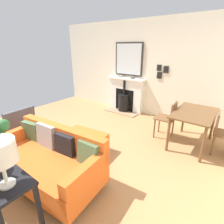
# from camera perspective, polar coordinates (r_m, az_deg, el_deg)

# --- Properties ---
(ground_plane) EXTENTS (5.55, 5.58, 0.01)m
(ground_plane) POSITION_cam_1_polar(r_m,az_deg,el_deg) (3.69, -14.91, -11.52)
(ground_plane) COLOR #A87A4C
(wall_left) EXTENTS (0.12, 5.58, 2.63)m
(wall_left) POSITION_cam_1_polar(r_m,az_deg,el_deg) (5.31, 8.18, 14.10)
(wall_left) COLOR silver
(wall_left) RESTS_ON ground
(fireplace) EXTENTS (0.55, 1.20, 1.04)m
(fireplace) POSITION_cam_1_polar(r_m,az_deg,el_deg) (5.42, 4.49, 5.10)
(fireplace) COLOR #9E7A5B
(fireplace) RESTS_ON ground
(mirror_over_mantel) EXTENTS (0.04, 0.91, 0.94)m
(mirror_over_mantel) POSITION_cam_1_polar(r_m,az_deg,el_deg) (5.32, 5.53, 16.97)
(mirror_over_mantel) COLOR #2D2823
(mantel_bowl_near) EXTENTS (0.14, 0.14, 0.05)m
(mantel_bowl_near) POSITION_cam_1_polar(r_m,az_deg,el_deg) (5.42, 2.89, 11.72)
(mantel_bowl_near) COLOR #9E9384
(mantel_bowl_near) RESTS_ON fireplace
(mantel_bowl_far) EXTENTS (0.12, 0.12, 0.04)m
(mantel_bowl_far) POSITION_cam_1_polar(r_m,az_deg,el_deg) (5.20, 6.83, 11.15)
(mantel_bowl_far) COLOR #47382D
(mantel_bowl_far) RESTS_ON fireplace
(sofa) EXTENTS (0.98, 1.79, 0.79)m
(sofa) POSITION_cam_1_polar(r_m,az_deg,el_deg) (2.85, -20.18, -14.38)
(sofa) COLOR #B2B2B7
(sofa) RESTS_ON ground
(ottoman) EXTENTS (0.65, 0.88, 0.37)m
(ottoman) POSITION_cam_1_polar(r_m,az_deg,el_deg) (3.41, -9.31, -9.39)
(ottoman) COLOR #B2B2B7
(ottoman) RESTS_ON ground
(armchair_accent) EXTENTS (0.71, 0.63, 0.81)m
(armchair_accent) POSITION_cam_1_polar(r_m,az_deg,el_deg) (4.01, -28.91, -3.31)
(armchair_accent) COLOR #4C3321
(armchair_accent) RESTS_ON ground
(dining_table) EXTENTS (1.12, 0.71, 0.73)m
(dining_table) POSITION_cam_1_polar(r_m,az_deg,el_deg) (3.76, 25.51, -1.45)
(dining_table) COLOR brown
(dining_table) RESTS_ON ground
(dining_chair_near_fireplace) EXTENTS (0.42, 0.42, 0.84)m
(dining_chair_near_fireplace) POSITION_cam_1_polar(r_m,az_deg,el_deg) (3.92, 18.21, -1.49)
(dining_chair_near_fireplace) COLOR brown
(dining_chair_near_fireplace) RESTS_ON ground
(dining_chair_by_back_wall) EXTENTS (0.43, 0.43, 0.82)m
(dining_chair_by_back_wall) POSITION_cam_1_polar(r_m,az_deg,el_deg) (3.77, 32.45, -5.16)
(dining_chair_by_back_wall) COLOR brown
(dining_chair_by_back_wall) RESTS_ON ground
(photo_gallery_row) EXTENTS (0.02, 0.32, 0.36)m
(photo_gallery_row) POSITION_cam_1_polar(r_m,az_deg,el_deg) (4.90, 16.09, 12.85)
(photo_gallery_row) COLOR black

